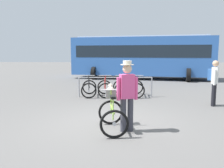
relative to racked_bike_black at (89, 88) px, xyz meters
name	(u,v)px	position (x,y,z in m)	size (l,w,h in m)	color
ground_plane	(109,122)	(1.11, -3.78, -0.37)	(80.00, 80.00, 0.00)	#605E5B
bike_rack_rail	(115,82)	(1.16, -0.11, 0.30)	(3.20, 0.24, 0.88)	#99999E
racked_bike_black	(89,88)	(0.00, 0.00, 0.00)	(0.79, 1.17, 0.97)	black
racked_bike_red	(105,88)	(0.70, 0.04, 0.00)	(0.79, 1.16, 0.97)	black
racked_bike_teal	(121,88)	(1.40, 0.08, 0.00)	(0.75, 1.17, 0.98)	black
racked_bike_blue	(137,88)	(2.10, 0.12, 0.00)	(0.69, 1.13, 0.98)	black
featured_bicycle	(112,110)	(1.22, -4.34, 0.12)	(0.80, 1.24, 1.09)	black
person_with_featured_bike	(127,93)	(1.59, -4.47, 0.58)	(0.51, 0.32, 1.72)	#383842
pedestrian_with_backpack	(214,80)	(4.76, -1.59, 0.57)	(0.43, 0.48, 1.64)	black
bus_distant	(141,55)	(2.81, 7.12, 1.37)	(10.29, 4.55, 3.08)	#3366B7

